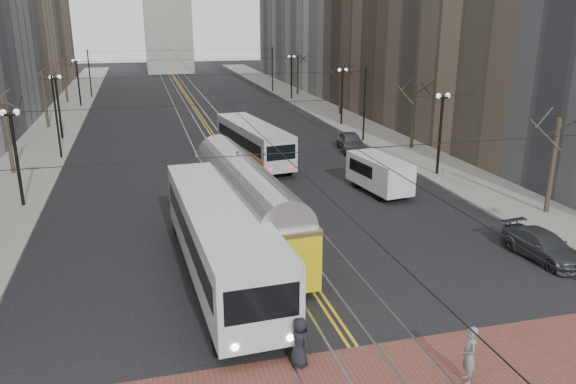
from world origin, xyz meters
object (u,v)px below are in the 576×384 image
rear_bus (253,143)px  cargo_van (379,175)px  pedestrian_a (300,342)px  sedan_parked (543,246)px  streetcar (246,211)px  sedan_grey (351,142)px  pedestrian_b (469,355)px  transit_bus (221,241)px

rear_bus → cargo_van: 11.71m
cargo_van → pedestrian_a: 19.62m
cargo_van → pedestrian_a: bearing=-128.9°
rear_bus → sedan_parked: bearing=-74.2°
rear_bus → streetcar: bearing=-110.7°
cargo_van → sedan_parked: 12.04m
sedan_grey → pedestrian_a: pedestrian_a is taller
pedestrian_a → sedan_grey: bearing=-47.3°
pedestrian_a → pedestrian_b: pedestrian_b is taller
sedan_grey → pedestrian_b: 31.57m
rear_bus → pedestrian_a: 27.04m
sedan_parked → pedestrian_b: size_ratio=2.31×
pedestrian_a → pedestrian_b: (4.78, -2.21, 0.11)m
pedestrian_a → pedestrian_b: bearing=-138.2°
streetcar → cargo_van: (9.79, 5.99, -0.47)m
rear_bus → pedestrian_b: size_ratio=5.94×
transit_bus → sedan_grey: 25.56m
cargo_van → pedestrian_b: bearing=-113.5°
sedan_grey → sedan_parked: 23.14m
sedan_grey → sedan_parked: bearing=-79.0°
streetcar → cargo_van: bearing=27.5°
sedan_parked → streetcar: bearing=151.1°
rear_bus → sedan_parked: rear_bus is taller
streetcar → sedan_parked: streetcar is taller
cargo_van → pedestrian_a: (-10.09, -16.83, -0.29)m
transit_bus → streetcar: size_ratio=1.00×
pedestrian_b → cargo_van: bearing=178.6°
rear_bus → sedan_grey: (8.70, 1.62, -0.71)m
sedan_grey → sedan_parked: sedan_grey is taller
transit_bus → pedestrian_b: 11.24m
transit_bus → streetcar: bearing=61.5°
rear_bus → cargo_van: size_ratio=2.19×
transit_bus → sedan_parked: size_ratio=3.10×
streetcar → pedestrian_a: streetcar is taller
rear_bus → sedan_parked: size_ratio=2.57×
sedan_grey → streetcar: bearing=-116.0°
sedan_grey → pedestrian_a: size_ratio=2.69×
cargo_van → sedan_parked: cargo_van is taller
rear_bus → cargo_van: (6.21, -9.93, -0.34)m
cargo_van → rear_bus: bearing=114.1°
streetcar → pedestrian_b: bearing=-75.1°
sedan_grey → pedestrian_b: size_ratio=2.38×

